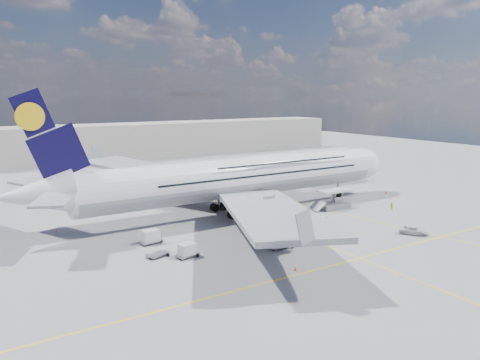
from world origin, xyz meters
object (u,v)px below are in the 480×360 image
cone_wing_left_outer (99,203)px  cone_tail (57,230)px  cone_wing_left_inner (157,206)px  crew_van (298,205)px  dolly_row_b (151,236)px  dolly_row_c (278,247)px  cone_nose (386,192)px  cargo_loader (333,202)px  dolly_nose_near (297,214)px  catering_truck_outer (90,191)px  crew_loader (392,207)px  airliner (242,176)px  cone_wing_right_outer (295,269)px  baggage_tug (296,240)px  catering_truck_inner (128,196)px  dolly_nose_far (320,221)px  service_van (414,231)px  crew_wing (274,237)px  dolly_back (187,250)px  crew_tug (347,238)px  dolly_row_a (158,254)px  jet_bridge (321,158)px  crew_nose (343,193)px  cone_wing_right_inner (245,230)px

cone_wing_left_outer → cone_tail: cone_wing_left_outer is taller
cone_wing_left_inner → crew_van: bearing=-35.1°
dolly_row_b → cone_wing_left_outer: size_ratio=6.14×
dolly_row_c → cone_nose: (43.75, 17.58, -0.05)m
cargo_loader → cone_wing_left_outer: (-37.65, 27.75, -0.98)m
dolly_nose_near → cone_tail: size_ratio=6.85×
catering_truck_outer → crew_loader: 61.94m
airliner → crew_loader: (24.32, -14.98, -5.98)m
dolly_nose_near → cone_wing_left_inner: bearing=152.7°
dolly_row_c → cone_wing_right_outer: (-3.28, -8.00, -0.05)m
cone_nose → cone_tail: bearing=172.7°
baggage_tug → catering_truck_inner: catering_truck_inner is taller
dolly_row_b → cone_wing_right_outer: (11.33, -20.06, -0.86)m
dolly_nose_far → cone_wing_left_outer: 44.96m
cone_nose → airliner: bearing=174.9°
dolly_row_b → service_van: (37.13, -18.07, -0.51)m
crew_wing → dolly_back: bearing=73.0°
crew_tug → cargo_loader: bearing=31.5°
catering_truck_outer → dolly_nose_near: bearing=-39.1°
airliner → cargo_loader: (16.56, -7.11, -5.62)m
catering_truck_outer → dolly_row_a: bearing=-77.7°
cone_nose → service_van: bearing=-132.0°
dolly_row_b → cone_wing_left_outer: dolly_row_b is taller
dolly_nose_far → catering_truck_inner: (-22.52, 31.20, 1.22)m
jet_bridge → cargo_loader: 22.93m
airliner → cargo_loader: bearing=-23.2°
dolly_back → crew_nose: 48.33m
dolly_back → catering_truck_outer: catering_truck_outer is taller
catering_truck_inner → baggage_tug: bearing=-96.9°
dolly_back → cone_wing_left_outer: 37.70m
service_van → crew_loader: 14.88m
baggage_tug → cone_tail: bearing=144.5°
crew_nose → cone_tail: crew_nose is taller
dolly_nose_far → cone_tail: 43.55m
crew_nose → cone_wing_left_inner: 39.89m
crew_tug → cone_wing_right_inner: 16.24m
dolly_row_a → cone_tail: cone_tail is taller
jet_bridge → dolly_back: (-49.39, -27.97, -5.80)m
crew_nose → cone_wing_right_inner: bearing=169.2°
service_van → crew_nose: bearing=34.1°
dolly_row_a → dolly_nose_near: dolly_nose_near is taller
crew_van → cone_wing_right_outer: 32.74m
jet_bridge → crew_wing: size_ratio=9.41×
crew_wing → crew_tug: size_ratio=1.26×
crew_nose → service_van: bearing=-140.4°
dolly_row_c → crew_wing: size_ratio=1.47×
dolly_back → cone_wing_right_outer: bearing=-64.1°
jet_bridge → catering_truck_inner: bearing=174.0°
dolly_nose_far → service_van: dolly_nose_far is taller
jet_bridge → cargo_loader: (-12.99, -18.04, -5.60)m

